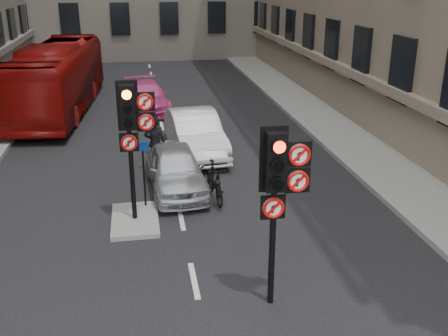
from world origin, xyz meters
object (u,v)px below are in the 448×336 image
object	(u,v)px
car_pink	(146,97)
info_sign	(143,165)
motorcyclist	(155,144)
car_silver	(175,169)
car_white	(195,133)
bus_red	(58,78)
motorcycle	(215,182)
signal_far	(132,122)
signal_near	(279,181)

from	to	relation	value
car_pink	info_sign	world-z (taller)	info_sign
car_pink	motorcyclist	distance (m)	8.09
car_silver	car_white	world-z (taller)	car_white
motorcyclist	info_sign	distance (m)	2.95
bus_red	motorcycle	distance (m)	12.61
signal_far	motorcycle	world-z (taller)	signal_far
info_sign	signal_near	bearing A→B (deg)	-65.67
bus_red	motorcyclist	distance (m)	9.60
car_silver	info_sign	size ratio (longest dim) A/B	2.13
info_sign	car_pink	bearing A→B (deg)	85.71
signal_near	car_silver	xyz separation A→B (m)	(-1.46, 6.01, -1.92)
motorcyclist	motorcycle	bearing A→B (deg)	131.31
signal_near	signal_far	xyz separation A→B (m)	(-2.60, 4.00, 0.12)
bus_red	motorcycle	xyz separation A→B (m)	(5.56, -11.27, -0.98)
signal_far	info_sign	size ratio (longest dim) A/B	1.95
car_silver	bus_red	world-z (taller)	bus_red
car_white	car_pink	world-z (taller)	car_white
motorcyclist	car_silver	bearing A→B (deg)	117.69
bus_red	car_pink	bearing A→B (deg)	-4.14
signal_near	info_sign	xyz separation A→B (m)	(-2.39, 4.74, -1.28)
signal_near	motorcyclist	size ratio (longest dim) A/B	1.90
signal_near	signal_far	size ratio (longest dim) A/B	1.00
signal_near	car_silver	distance (m)	6.47
signal_far	car_pink	size ratio (longest dim) A/B	0.80
car_white	bus_red	size ratio (longest dim) A/B	0.42
car_silver	bus_red	xyz separation A→B (m)	(-4.53, 10.33, 0.87)
signal_near	car_pink	size ratio (longest dim) A/B	0.80
info_sign	motorcycle	bearing A→B (deg)	7.03
car_pink	bus_red	world-z (taller)	bus_red
car_silver	motorcyclist	distance (m)	1.73
bus_red	info_sign	size ratio (longest dim) A/B	6.02
info_sign	car_silver	bearing A→B (deg)	51.40
bus_red	motorcyclist	xyz separation A→B (m)	(4.02, -8.70, -0.60)
motorcycle	info_sign	xyz separation A→B (m)	(-1.96, -0.32, 0.75)
car_silver	car_white	xyz separation A→B (m)	(0.95, 3.20, 0.09)
signal_near	motorcyclist	xyz separation A→B (m)	(-1.96, 7.64, -1.64)
car_white	car_pink	xyz separation A→B (m)	(-1.52, 6.52, -0.10)
car_silver	motorcyclist	size ratio (longest dim) A/B	2.07
car_pink	info_sign	distance (m)	11.01
signal_near	info_sign	distance (m)	5.46
motorcyclist	signal_far	bearing A→B (deg)	90.57
signal_near	bus_red	xyz separation A→B (m)	(-5.99, 16.34, -1.04)
motorcycle	motorcyclist	bearing A→B (deg)	116.30
car_white	motorcyclist	world-z (taller)	motorcyclist
info_sign	bus_red	bearing A→B (deg)	104.87
car_silver	info_sign	world-z (taller)	info_sign
car_silver	info_sign	xyz separation A→B (m)	(-0.93, -1.27, 0.64)
car_white	info_sign	xyz separation A→B (m)	(-1.88, -4.46, 0.55)
signal_far	motorcycle	size ratio (longest dim) A/B	1.94
signal_far	motorcycle	xyz separation A→B (m)	(2.17, 1.07, -2.15)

